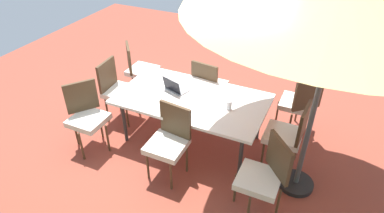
# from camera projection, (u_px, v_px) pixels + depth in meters

# --- Properties ---
(ground_plane) EXTENTS (10.00, 10.00, 0.02)m
(ground_plane) POSITION_uv_depth(u_px,v_px,m) (192.00, 139.00, 5.01)
(ground_plane) COLOR brown
(dining_table) EXTENTS (2.05, 1.16, 0.73)m
(dining_table) POSITION_uv_depth(u_px,v_px,m) (192.00, 100.00, 4.62)
(dining_table) COLOR silver
(dining_table) RESTS_ON ground_plane
(chair_east) EXTENTS (0.47, 0.46, 0.98)m
(chair_east) POSITION_uv_depth(u_px,v_px,m) (117.00, 88.00, 5.16)
(chair_east) COLOR silver
(chair_east) RESTS_ON ground_plane
(chair_southeast) EXTENTS (0.58, 0.58, 0.98)m
(chair_southeast) POSITION_uv_depth(u_px,v_px,m) (139.00, 68.00, 5.71)
(chair_southeast) COLOR silver
(chair_southeast) RESTS_ON ground_plane
(chair_north) EXTENTS (0.47, 0.48, 0.98)m
(chair_north) POSITION_uv_depth(u_px,v_px,m) (169.00, 139.00, 4.14)
(chair_north) COLOR silver
(chair_north) RESTS_ON ground_plane
(chair_west) EXTENTS (0.47, 0.46, 0.98)m
(chair_west) POSITION_uv_depth(u_px,v_px,m) (289.00, 133.00, 4.24)
(chair_west) COLOR silver
(chair_west) RESTS_ON ground_plane
(chair_northwest) EXTENTS (0.59, 0.59, 0.98)m
(chair_northwest) POSITION_uv_depth(u_px,v_px,m) (264.00, 174.00, 3.65)
(chair_northwest) COLOR silver
(chair_northwest) RESTS_ON ground_plane
(chair_southwest) EXTENTS (0.59, 0.59, 0.98)m
(chair_southwest) POSITION_uv_depth(u_px,v_px,m) (300.00, 102.00, 4.84)
(chair_southwest) COLOR silver
(chair_southwest) RESTS_ON ground_plane
(chair_south) EXTENTS (0.47, 0.48, 0.98)m
(chair_south) POSITION_uv_depth(u_px,v_px,m) (209.00, 85.00, 5.24)
(chair_south) COLOR silver
(chair_south) RESTS_ON ground_plane
(chair_northeast) EXTENTS (0.58, 0.58, 0.98)m
(chair_northeast) POSITION_uv_depth(u_px,v_px,m) (86.00, 114.00, 4.59)
(chair_northeast) COLOR silver
(chair_northeast) RESTS_ON ground_plane
(laptop) EXTENTS (0.38, 0.34, 0.21)m
(laptop) POSITION_uv_depth(u_px,v_px,m) (175.00, 88.00, 4.72)
(laptop) COLOR gray
(laptop) RESTS_ON dining_table
(cup) EXTENTS (0.07, 0.07, 0.11)m
(cup) POSITION_uv_depth(u_px,v_px,m) (229.00, 105.00, 4.34)
(cup) COLOR white
(cup) RESTS_ON dining_table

